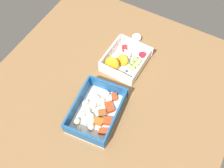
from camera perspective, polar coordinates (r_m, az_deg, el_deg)
The scene contains 4 objects.
table_surface at distance 85.63cm, azimuth -0.35°, elevation -1.47°, with size 80.00×80.00×2.00cm, color brown.
pasta_container at distance 79.14cm, azimuth -3.45°, elevation -6.31°, with size 20.37×15.62×5.55cm.
fruit_bowl at distance 89.24cm, azimuth 3.09°, elevation 5.36°, with size 15.63×13.59×5.78cm.
paper_cup_liner at distance 97.14cm, azimuth 5.59°, elevation 10.28°, with size 3.36×3.36×1.81cm, color white.
Camera 1 is at (36.64, 21.00, 75.49)cm, focal length 40.27 mm.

